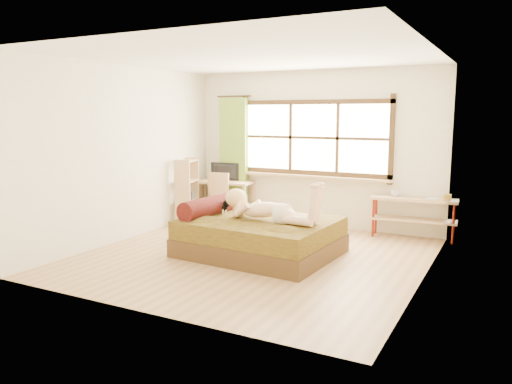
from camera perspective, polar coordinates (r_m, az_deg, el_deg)
The scene contains 18 objects.
floor at distance 6.98m, azimuth -0.31°, elevation -7.38°, with size 4.50×4.50×0.00m, color #9E754C.
ceiling at distance 6.74m, azimuth -0.33°, elevation 15.24°, with size 4.50×4.50×0.00m, color white.
wall_back at distance 8.77m, azimuth 6.63°, elevation 4.88°, with size 4.50×4.50×0.00m, color silver.
wall_front at distance 4.87m, azimuth -12.86°, elevation 1.53°, with size 4.50×4.50×0.00m, color silver.
wall_left at distance 8.03m, azimuth -14.69°, elevation 4.28°, with size 4.50×4.50×0.00m, color silver.
wall_right at distance 6.01m, azimuth 19.00°, elevation 2.63°, with size 4.50×4.50×0.00m, color silver.
window at distance 8.73m, azimuth 6.58°, elevation 5.91°, with size 2.80×0.16×1.46m.
curtain at distance 9.35m, azimuth -2.58°, elevation 3.95°, with size 0.55×0.10×2.20m, color olive.
bed at distance 7.05m, azimuth 0.12°, elevation -4.90°, with size 2.12×1.75×0.77m.
woman at distance 6.80m, azimuth 1.41°, elevation -0.79°, with size 1.42×0.41×0.61m, color beige, non-canonical shape.
kitten at distance 7.38m, azimuth -4.14°, elevation -1.48°, with size 0.30×0.12×0.24m, color black, non-canonical shape.
desk at distance 9.33m, azimuth -3.86°, elevation 0.70°, with size 1.21×0.64×0.72m.
monitor at distance 9.33m, azimuth -3.72°, elevation 2.33°, with size 0.57×0.08×0.33m, color black.
chair at distance 8.99m, azimuth -4.58°, elevation -0.41°, with size 0.44×0.44×0.91m.
pipe_shelf at distance 8.23m, azimuth 17.65°, elevation -1.85°, with size 1.33×0.43×0.74m.
cup at distance 8.25m, azimuth 15.58°, elevation -0.16°, with size 0.12×0.12×0.10m, color gray.
book at distance 8.17m, azimuth 18.99°, elevation -0.69°, with size 0.16×0.22×0.02m, color gray.
bookshelf at distance 9.07m, azimuth -7.88°, elevation 0.14°, with size 0.40×0.56×1.16m.
Camera 1 is at (3.15, -5.91, 1.96)m, focal length 35.00 mm.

